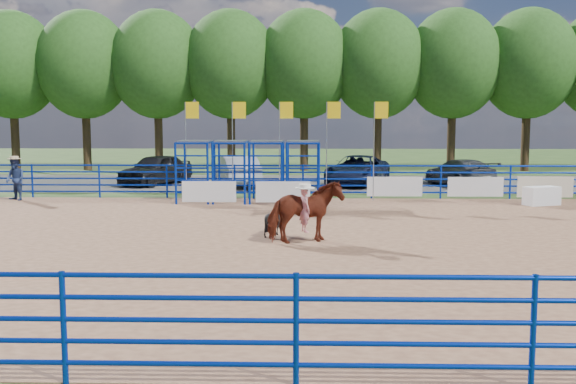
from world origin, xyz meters
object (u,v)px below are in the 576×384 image
object	(u,v)px
calf	(275,220)
spectator_cowboy	(15,179)
horse_and_rider	(305,210)
car_a	(156,169)
car_c	(358,170)
car_d	(460,173)
announcer_table	(542,196)
car_b	(237,171)

from	to	relation	value
calf	spectator_cowboy	xyz separation A→B (m)	(-11.44, 8.05, 0.48)
horse_and_rider	calf	world-z (taller)	horse_and_rider
calf	car_a	distance (m)	16.76
car_c	car_d	distance (m)	5.31
calf	car_a	bearing A→B (deg)	5.02
calf	car_c	size ratio (longest dim) A/B	0.16
calf	car_d	bearing A→B (deg)	-51.26
calf	car_d	distance (m)	17.27
announcer_table	car_d	bearing A→B (deg)	101.06
horse_and_rider	car_d	size ratio (longest dim) A/B	0.47
announcer_table	car_c	world-z (taller)	car_c
announcer_table	car_b	distance (m)	14.94
spectator_cowboy	car_b	bearing A→B (deg)	35.72
announcer_table	car_a	size ratio (longest dim) A/B	0.29
car_c	car_d	world-z (taller)	car_c
horse_and_rider	spectator_cowboy	distance (m)	15.37
horse_and_rider	car_c	distance (m)	16.62
car_d	spectator_cowboy	bearing A→B (deg)	1.24
spectator_cowboy	car_c	size ratio (longest dim) A/B	0.33
spectator_cowboy	car_d	bearing A→B (deg)	18.20
calf	spectator_cowboy	bearing A→B (deg)	34.84
car_a	announcer_table	bearing A→B (deg)	-1.33
horse_and_rider	car_b	size ratio (longest dim) A/B	0.47
spectator_cowboy	car_d	distance (m)	21.47
horse_and_rider	car_c	xyz separation A→B (m)	(2.78, 16.39, -0.14)
announcer_table	horse_and_rider	distance (m)	12.64
spectator_cowboy	calf	bearing A→B (deg)	-35.14
announcer_table	car_d	distance (m)	7.74
car_a	car_c	distance (m)	10.77
spectator_cowboy	car_a	bearing A→B (deg)	58.63
horse_and_rider	spectator_cowboy	world-z (taller)	horse_and_rider
calf	horse_and_rider	bearing A→B (deg)	-160.84
calf	car_b	size ratio (longest dim) A/B	0.19
announcer_table	car_c	bearing A→B (deg)	129.80
announcer_table	calf	xyz separation A→B (m)	(-10.44, -7.17, 0.09)
announcer_table	horse_and_rider	world-z (taller)	horse_and_rider
horse_and_rider	car_a	size ratio (longest dim) A/B	0.48
car_c	car_d	bearing A→B (deg)	12.13
car_b	calf	bearing A→B (deg)	84.28
spectator_cowboy	horse_and_rider	bearing A→B (deg)	-36.57
spectator_cowboy	car_a	size ratio (longest dim) A/B	0.39
announcer_table	car_a	xyz separation A→B (m)	(-17.53, 8.02, 0.43)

